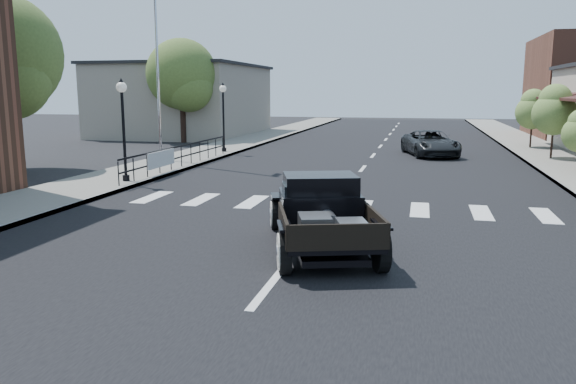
# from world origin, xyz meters

# --- Properties ---
(ground) EXTENTS (120.00, 120.00, 0.00)m
(ground) POSITION_xyz_m (0.00, 0.00, 0.00)
(ground) COLOR black
(ground) RESTS_ON ground
(road) EXTENTS (14.00, 80.00, 0.02)m
(road) POSITION_xyz_m (0.00, 15.00, 0.01)
(road) COLOR black
(road) RESTS_ON ground
(road_markings) EXTENTS (12.00, 60.00, 0.06)m
(road_markings) POSITION_xyz_m (0.00, 10.00, 0.00)
(road_markings) COLOR silver
(road_markings) RESTS_ON ground
(sidewalk_left) EXTENTS (3.00, 80.00, 0.15)m
(sidewalk_left) POSITION_xyz_m (-8.50, 15.00, 0.07)
(sidewalk_left) COLOR gray
(sidewalk_left) RESTS_ON ground
(sidewalk_right) EXTENTS (3.00, 80.00, 0.15)m
(sidewalk_right) POSITION_xyz_m (8.50, 15.00, 0.07)
(sidewalk_right) COLOR gray
(sidewalk_right) RESTS_ON ground
(low_building_left) EXTENTS (10.00, 12.00, 5.00)m
(low_building_left) POSITION_xyz_m (-15.00, 28.00, 2.50)
(low_building_left) COLOR #9F9585
(low_building_left) RESTS_ON ground
(railing) EXTENTS (0.08, 10.00, 1.00)m
(railing) POSITION_xyz_m (-7.30, 10.00, 0.65)
(railing) COLOR black
(railing) RESTS_ON sidewalk_left
(banner) EXTENTS (0.04, 2.20, 0.60)m
(banner) POSITION_xyz_m (-7.22, 8.00, 0.45)
(banner) COLOR silver
(banner) RESTS_ON sidewalk_left
(lamp_post_b) EXTENTS (0.36, 0.36, 3.51)m
(lamp_post_b) POSITION_xyz_m (-7.60, 6.00, 1.91)
(lamp_post_b) COLOR black
(lamp_post_b) RESTS_ON sidewalk_left
(lamp_post_c) EXTENTS (0.36, 0.36, 3.51)m
(lamp_post_c) POSITION_xyz_m (-7.60, 16.00, 1.91)
(lamp_post_c) COLOR black
(lamp_post_c) RESTS_ON sidewalk_left
(flagpole) EXTENTS (0.12, 0.12, 13.09)m
(flagpole) POSITION_xyz_m (-9.20, 12.00, 6.69)
(flagpole) COLOR silver
(flagpole) RESTS_ON sidewalk_left
(big_tree_near) EXTENTS (4.81, 4.81, 7.07)m
(big_tree_near) POSITION_xyz_m (-14.00, 8.00, 3.53)
(big_tree_near) COLOR #496029
(big_tree_near) RESTS_ON ground
(big_tree_far) EXTENTS (4.44, 4.44, 6.51)m
(big_tree_far) POSITION_xyz_m (-12.50, 22.00, 3.26)
(big_tree_far) COLOR #496029
(big_tree_far) RESTS_ON ground
(small_tree_d) EXTENTS (1.98, 1.98, 3.30)m
(small_tree_d) POSITION_xyz_m (8.30, 16.92, 1.80)
(small_tree_d) COLOR olive
(small_tree_d) RESTS_ON sidewalk_right
(small_tree_e) EXTENTS (1.86, 1.86, 3.10)m
(small_tree_e) POSITION_xyz_m (8.30, 22.27, 1.70)
(small_tree_e) COLOR olive
(small_tree_e) RESTS_ON sidewalk_right
(hotrod_pickup) EXTENTS (3.41, 4.96, 1.57)m
(hotrod_pickup) POSITION_xyz_m (0.43, -0.41, 0.78)
(hotrod_pickup) COLOR black
(hotrod_pickup) RESTS_ON ground
(second_car) EXTENTS (3.23, 4.98, 1.28)m
(second_car) POSITION_xyz_m (2.80, 17.70, 0.64)
(second_car) COLOR black
(second_car) RESTS_ON ground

